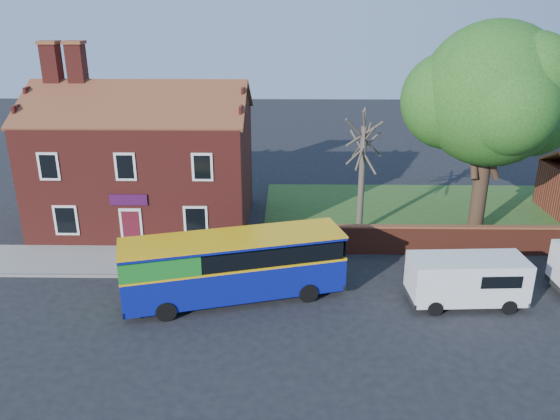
{
  "coord_description": "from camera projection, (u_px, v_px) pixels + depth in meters",
  "views": [
    {
      "loc": [
        1.47,
        -19.63,
        12.28
      ],
      "look_at": [
        1.06,
        5.0,
        3.18
      ],
      "focal_mm": 35.0,
      "sensor_mm": 36.0,
      "label": 1
    }
  ],
  "objects": [
    {
      "name": "pavement",
      "position": [
        124.0,
        261.0,
        28.17
      ],
      "size": [
        18.0,
        3.5,
        0.12
      ],
      "primitive_type": "cube",
      "color": "gray",
      "rests_on": "ground"
    },
    {
      "name": "shop_building",
      "position": [
        146.0,
        168.0,
        32.4
      ],
      "size": [
        12.3,
        8.13,
        10.5
      ],
      "color": "maroon",
      "rests_on": "ground"
    },
    {
      "name": "ground",
      "position": [
        253.0,
        323.0,
        22.69
      ],
      "size": [
        120.0,
        120.0,
        0.0
      ],
      "primitive_type": "plane",
      "color": "black",
      "rests_on": "ground"
    },
    {
      "name": "boundary_wall",
      "position": [
        506.0,
        240.0,
        28.77
      ],
      "size": [
        22.0,
        0.38,
        1.6
      ],
      "color": "maroon",
      "rests_on": "ground"
    },
    {
      "name": "van_near",
      "position": [
        467.0,
        279.0,
        23.78
      ],
      "size": [
        5.08,
        2.28,
        2.19
      ],
      "rotation": [
        0.0,
        0.0,
        0.05
      ],
      "color": "white",
      "rests_on": "ground"
    },
    {
      "name": "bus",
      "position": [
        227.0,
        265.0,
        24.01
      ],
      "size": [
        10.05,
        5.0,
        2.97
      ],
      "rotation": [
        0.0,
        0.0,
        0.27
      ],
      "color": "navy",
      "rests_on": "ground"
    },
    {
      "name": "bare_tree",
      "position": [
        362.0,
        174.0,
        30.78
      ],
      "size": [
        2.56,
        3.05,
        6.82
      ],
      "color": "#4C4238",
      "rests_on": "ground"
    },
    {
      "name": "kerb",
      "position": [
        114.0,
        276.0,
        26.53
      ],
      "size": [
        18.0,
        0.15,
        0.14
      ],
      "primitive_type": "cube",
      "color": "slate",
      "rests_on": "ground"
    },
    {
      "name": "grass_strip",
      "position": [
        469.0,
        214.0,
        34.68
      ],
      "size": [
        26.0,
        12.0,
        0.04
      ],
      "primitive_type": "cube",
      "color": "#426B28",
      "rests_on": "ground"
    },
    {
      "name": "large_tree",
      "position": [
        492.0,
        98.0,
        29.23
      ],
      "size": [
        9.72,
        7.69,
        11.86
      ],
      "color": "black",
      "rests_on": "ground"
    }
  ]
}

